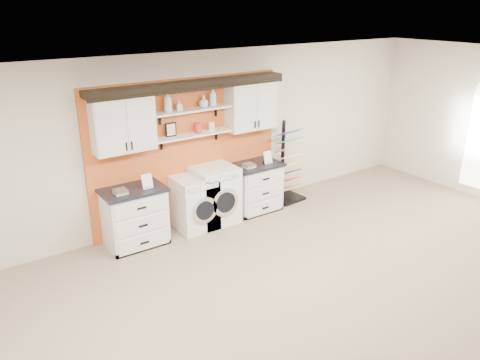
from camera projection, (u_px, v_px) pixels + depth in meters
floor at (370, 350)px, 5.03m from camera, size 10.00×10.00×0.00m
ceiling at (402, 89)px, 4.03m from camera, size 10.00×10.00×0.00m
wall_back at (187, 140)px, 7.61m from camera, size 10.00×0.00×10.00m
accent_panel at (188, 152)px, 7.66m from camera, size 3.40×0.07×2.40m
upper_cabinet_left at (123, 123)px, 6.69m from camera, size 0.90×0.35×0.84m
upper_cabinet_right at (251, 105)px, 7.88m from camera, size 0.90×0.35×0.84m
shelf_lower at (193, 135)px, 7.41m from camera, size 1.32×0.28×0.03m
shelf_upper at (192, 110)px, 7.27m from camera, size 1.32×0.28×0.03m
crown_molding at (190, 84)px, 7.14m from camera, size 3.30×0.41×0.13m
picture_frame at (171, 130)px, 7.22m from camera, size 0.18×0.02×0.22m
canister_red at (198, 128)px, 7.43m from camera, size 0.11×0.11×0.16m
canister_cream at (211, 126)px, 7.57m from camera, size 0.10×0.10×0.14m
base_cabinet_left at (135, 217)px, 7.08m from camera, size 0.94×0.66×0.92m
base_cabinet_right at (255, 187)px, 8.28m from camera, size 0.89×0.66×0.87m
washer at (194, 203)px, 7.62m from camera, size 0.63×0.71×0.88m
dryer at (215, 195)px, 7.81m from camera, size 0.69×0.71×0.97m
sample_rack at (287, 175)px, 8.69m from camera, size 0.58×0.50×1.50m
soap_bottle_a at (168, 102)px, 7.00m from camera, size 0.17×0.17×0.31m
soap_bottle_b at (179, 105)px, 7.12m from camera, size 0.09×0.09×0.16m
soap_bottle_c at (204, 101)px, 7.35m from camera, size 0.21×0.21×0.19m
soap_bottle_d at (213, 97)px, 7.42m from camera, size 0.15×0.15×0.30m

